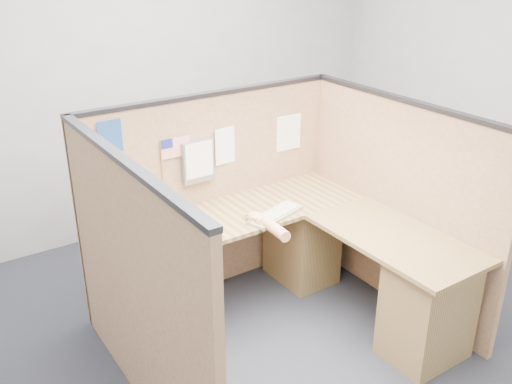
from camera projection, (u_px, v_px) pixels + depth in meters
floor at (292, 348)px, 3.79m from camera, size 5.00×5.00×0.00m
wall_back at (139, 78)px, 4.94m from camera, size 5.00×0.00×5.00m
cubicle_partitions at (256, 221)px, 3.81m from camera, size 2.06×1.83×1.53m
l_desk at (290, 270)px, 3.95m from camera, size 1.95×1.75×0.73m
laptop at (138, 220)px, 3.78m from camera, size 0.38×0.38×0.24m
keyboard at (276, 215)px, 3.96m from camera, size 0.48×0.28×0.03m
mouse at (255, 219)px, 3.87m from camera, size 0.13×0.10×0.05m
hand_forearm at (269, 225)px, 3.76m from camera, size 0.11×0.40×0.08m
blue_poster at (110, 137)px, 3.61m from camera, size 0.16×0.02×0.22m
american_flag at (172, 150)px, 3.88m from camera, size 0.22×0.01×0.38m
file_holder at (198, 161)px, 4.01m from camera, size 0.24×0.05×0.31m
paper_left at (227, 145)px, 4.13m from camera, size 0.21×0.03×0.27m
paper_right at (289, 133)px, 4.42m from camera, size 0.22×0.01×0.28m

